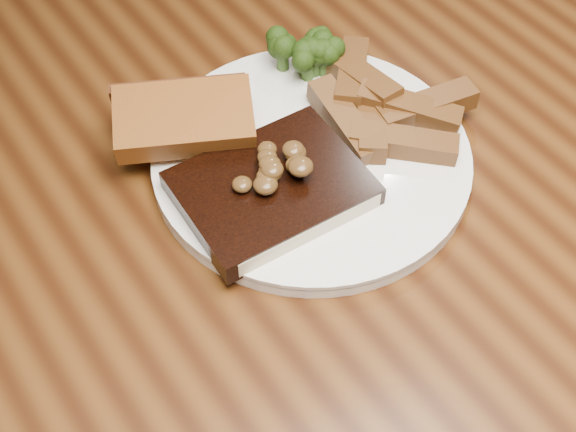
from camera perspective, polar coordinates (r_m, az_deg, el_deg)
name	(u,v)px	position (r m, az deg, el deg)	size (l,w,h in m)	color
dining_table	(298,279)	(0.77, 0.69, -4.52)	(1.60, 0.90, 0.75)	#4B290F
chair_far	(69,77)	(1.25, -15.33, 9.54)	(0.44, 0.44, 0.89)	black
plate	(311,160)	(0.73, 1.67, 4.00)	(0.29, 0.29, 0.01)	white
steak	(272,189)	(0.69, -1.17, 1.91)	(0.15, 0.12, 0.02)	black
steak_bone	(308,232)	(0.66, 1.41, -1.17)	(0.14, 0.01, 0.02)	beige
mushroom_pile	(269,163)	(0.67, -1.36, 3.78)	(0.06, 0.06, 0.03)	#503519
garlic_bread	(186,135)	(0.73, -7.23, 5.73)	(0.12, 0.07, 0.03)	brown
potato_wedges	(388,117)	(0.75, 7.14, 6.98)	(0.13, 0.13, 0.02)	brown
broccoli_cluster	(309,61)	(0.79, 1.48, 10.94)	(0.07, 0.07, 0.04)	#223B0D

